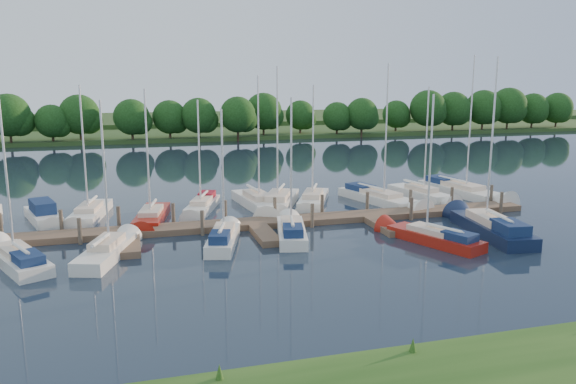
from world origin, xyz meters
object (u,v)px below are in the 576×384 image
object	(u,v)px
dock	(257,226)
sailboat_s_2	(223,239)
sailboat_n_5	(258,204)
motorboat	(44,217)

from	to	relation	value
dock	sailboat_s_2	distance (m)	4.01
sailboat_n_5	motorboat	bearing A→B (deg)	-5.98
motorboat	dock	bearing A→B (deg)	138.98
sailboat_n_5	sailboat_s_2	xyz separation A→B (m)	(-4.11, -9.08, 0.05)
motorboat	sailboat_s_2	distance (m)	14.03
sailboat_n_5	sailboat_s_2	size ratio (longest dim) A/B	1.24
dock	sailboat_n_5	world-z (taller)	sailboat_n_5
motorboat	sailboat_n_5	size ratio (longest dim) A/B	0.57
dock	sailboat_s_2	size ratio (longest dim) A/B	4.81
dock	sailboat_s_2	bearing A→B (deg)	-131.86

